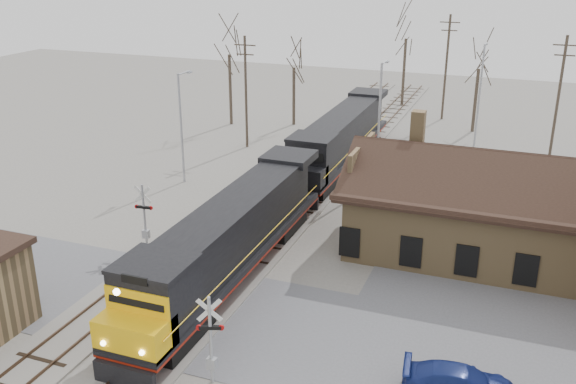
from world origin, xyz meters
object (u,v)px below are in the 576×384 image
(depot, at_px, (476,214))
(locomotive_lead, at_px, (227,242))
(locomotive_trailing, at_px, (339,140))
(parked_car, at_px, (461,383))

(depot, xyz_separation_m, locomotive_lead, (-11.99, -8.60, -0.01))
(depot, xyz_separation_m, locomotive_trailing, (-11.99, 12.25, -0.01))
(depot, relative_size, locomotive_lead, 0.74)
(depot, height_order, locomotive_lead, depot)
(depot, bearing_deg, locomotive_lead, -144.34)
(locomotive_lead, xyz_separation_m, parked_car, (12.90, -5.30, -1.73))
(depot, relative_size, locomotive_trailing, 0.74)
(depot, xyz_separation_m, parked_car, (0.91, -13.90, -1.74))
(locomotive_lead, distance_m, locomotive_trailing, 20.85)
(depot, distance_m, locomotive_trailing, 17.14)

